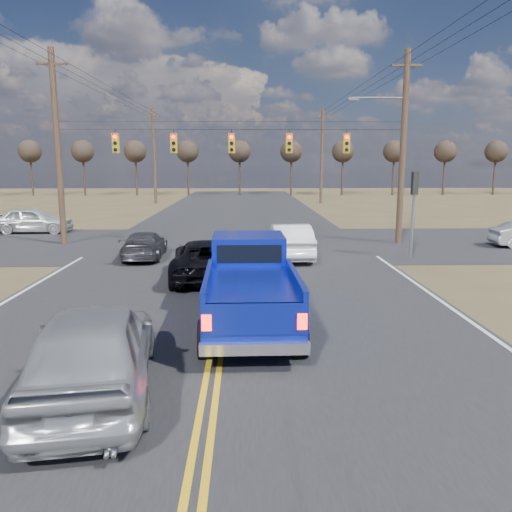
{
  "coord_description": "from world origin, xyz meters",
  "views": [
    {
      "loc": [
        0.67,
        -8.59,
        4.25
      ],
      "look_at": [
        1.0,
        6.26,
        1.5
      ],
      "focal_mm": 35.0,
      "sensor_mm": 36.0,
      "label": 1
    }
  ],
  "objects_px": {
    "pickup_truck": "(250,286)",
    "white_car_queue": "(290,241)",
    "black_suv": "(206,259)",
    "dgrey_car_queue": "(145,245)",
    "silver_suv": "(94,349)",
    "cross_car_west": "(33,220)"
  },
  "relations": [
    {
      "from": "dgrey_car_queue",
      "to": "cross_car_west",
      "type": "height_order",
      "value": "cross_car_west"
    },
    {
      "from": "black_suv",
      "to": "cross_car_west",
      "type": "bearing_deg",
      "value": -51.16
    },
    {
      "from": "pickup_truck",
      "to": "black_suv",
      "type": "xyz_separation_m",
      "value": [
        -1.6,
        5.66,
        -0.36
      ]
    },
    {
      "from": "white_car_queue",
      "to": "dgrey_car_queue",
      "type": "height_order",
      "value": "white_car_queue"
    },
    {
      "from": "pickup_truck",
      "to": "white_car_queue",
      "type": "height_order",
      "value": "pickup_truck"
    },
    {
      "from": "pickup_truck",
      "to": "white_car_queue",
      "type": "xyz_separation_m",
      "value": [
        1.91,
        9.74,
        -0.3
      ]
    },
    {
      "from": "black_suv",
      "to": "dgrey_car_queue",
      "type": "distance_m",
      "value": 5.2
    },
    {
      "from": "silver_suv",
      "to": "white_car_queue",
      "type": "distance_m",
      "value": 14.5
    },
    {
      "from": "silver_suv",
      "to": "cross_car_west",
      "type": "xyz_separation_m",
      "value": [
        -10.37,
        22.36,
        -0.08
      ]
    },
    {
      "from": "silver_suv",
      "to": "dgrey_car_queue",
      "type": "distance_m",
      "value": 13.87
    },
    {
      "from": "pickup_truck",
      "to": "black_suv",
      "type": "relative_size",
      "value": 1.14
    },
    {
      "from": "pickup_truck",
      "to": "dgrey_car_queue",
      "type": "bearing_deg",
      "value": 114.49
    },
    {
      "from": "black_suv",
      "to": "white_car_queue",
      "type": "xyz_separation_m",
      "value": [
        3.51,
        4.08,
        0.06
      ]
    },
    {
      "from": "white_car_queue",
      "to": "dgrey_car_queue",
      "type": "relative_size",
      "value": 1.14
    },
    {
      "from": "silver_suv",
      "to": "dgrey_car_queue",
      "type": "relative_size",
      "value": 1.24
    },
    {
      "from": "dgrey_car_queue",
      "to": "cross_car_west",
      "type": "relative_size",
      "value": 0.89
    },
    {
      "from": "pickup_truck",
      "to": "silver_suv",
      "type": "bearing_deg",
      "value": -127.81
    },
    {
      "from": "pickup_truck",
      "to": "silver_suv",
      "type": "xyz_separation_m",
      "value": [
        -2.92,
        -3.92,
        -0.21
      ]
    },
    {
      "from": "white_car_queue",
      "to": "cross_car_west",
      "type": "bearing_deg",
      "value": -32.15
    },
    {
      "from": "silver_suv",
      "to": "cross_car_west",
      "type": "distance_m",
      "value": 24.65
    },
    {
      "from": "silver_suv",
      "to": "dgrey_car_queue",
      "type": "xyz_separation_m",
      "value": [
        -1.78,
        13.75,
        -0.28
      ]
    },
    {
      "from": "silver_suv",
      "to": "cross_car_west",
      "type": "height_order",
      "value": "silver_suv"
    }
  ]
}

